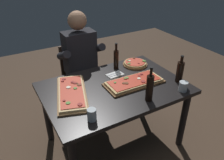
{
  "coord_description": "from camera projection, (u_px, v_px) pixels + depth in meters",
  "views": [
    {
      "loc": [
        -0.97,
        -1.65,
        1.92
      ],
      "look_at": [
        0.0,
        0.05,
        0.79
      ],
      "focal_mm": 36.18,
      "sensor_mm": 36.0,
      "label": 1
    }
  ],
  "objects": [
    {
      "name": "ground_plane",
      "position": [
        114.0,
        141.0,
        2.61
      ],
      "size": [
        6.4,
        6.4,
        0.0
      ],
      "primitive_type": "plane",
      "color": "#4C3828"
    },
    {
      "name": "pizza_round_far",
      "position": [
        135.0,
        63.0,
        2.65
      ],
      "size": [
        0.29,
        0.29,
        0.05
      ],
      "color": "brown",
      "rests_on": "dining_table"
    },
    {
      "name": "diner_chair",
      "position": [
        79.0,
        74.0,
        3.0
      ],
      "size": [
        0.44,
        0.44,
        0.87
      ],
      "color": "black",
      "rests_on": "ground_plane"
    },
    {
      "name": "vinegar_bottle_green",
      "position": [
        116.0,
        59.0,
        2.53
      ],
      "size": [
        0.06,
        0.06,
        0.3
      ],
      "color": "black",
      "rests_on": "dining_table"
    },
    {
      "name": "pizza_rectangular_front",
      "position": [
        134.0,
        82.0,
        2.28
      ],
      "size": [
        0.61,
        0.28,
        0.05
      ],
      "color": "brown",
      "rests_on": "dining_table"
    },
    {
      "name": "dining_table",
      "position": [
        114.0,
        94.0,
        2.29
      ],
      "size": [
        1.4,
        0.96,
        0.74
      ],
      "color": "black",
      "rests_on": "ground_plane"
    },
    {
      "name": "napkin_cutlery_set",
      "position": [
        115.0,
        75.0,
        2.45
      ],
      "size": [
        0.19,
        0.12,
        0.01
      ],
      "color": "white",
      "rests_on": "dining_table"
    },
    {
      "name": "pizza_rectangular_left",
      "position": [
        72.0,
        93.0,
        2.11
      ],
      "size": [
        0.45,
        0.69,
        0.05
      ],
      "color": "olive",
      "rests_on": "dining_table"
    },
    {
      "name": "seated_diner",
      "position": [
        82.0,
        60.0,
        2.78
      ],
      "size": [
        0.53,
        0.41,
        1.33
      ],
      "color": "#23232D",
      "rests_on": "ground_plane"
    },
    {
      "name": "tumbler_near_camera",
      "position": [
        183.0,
        87.0,
        2.16
      ],
      "size": [
        0.08,
        0.08,
        0.1
      ],
      "color": "silver",
      "rests_on": "dining_table"
    },
    {
      "name": "tumbler_far_side",
      "position": [
        92.0,
        115.0,
        1.78
      ],
      "size": [
        0.07,
        0.07,
        0.1
      ],
      "color": "silver",
      "rests_on": "dining_table"
    },
    {
      "name": "wine_bottle_dark",
      "position": [
        180.0,
        71.0,
        2.28
      ],
      "size": [
        0.07,
        0.07,
        0.29
      ],
      "color": "black",
      "rests_on": "dining_table"
    },
    {
      "name": "oil_bottle_amber",
      "position": [
        150.0,
        88.0,
        1.98
      ],
      "size": [
        0.07,
        0.07,
        0.33
      ],
      "color": "black",
      "rests_on": "dining_table"
    }
  ]
}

